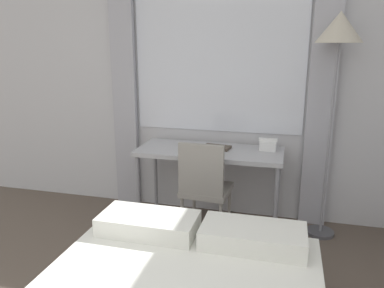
{
  "coord_description": "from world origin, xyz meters",
  "views": [
    {
      "loc": [
        0.87,
        -0.33,
        1.67
      ],
      "look_at": [
        0.14,
        2.48,
        0.9
      ],
      "focal_mm": 35.0,
      "sensor_mm": 36.0,
      "label": 1
    }
  ],
  "objects": [
    {
      "name": "wall_back_with_window",
      "position": [
        0.03,
        3.23,
        1.35
      ],
      "size": [
        4.95,
        0.13,
        2.7
      ],
      "color": "silver",
      "rests_on": "ground_plane"
    },
    {
      "name": "desk",
      "position": [
        0.2,
        2.88,
        0.68
      ],
      "size": [
        1.31,
        0.55,
        0.75
      ],
      "color": "#B2B2B7",
      "rests_on": "ground_plane"
    },
    {
      "name": "telephone",
      "position": [
        0.71,
        3.0,
        0.79
      ],
      "size": [
        0.17,
        0.14,
        0.11
      ],
      "color": "white",
      "rests_on": "desk"
    },
    {
      "name": "desk_chair",
      "position": [
        0.22,
        2.59,
        0.51
      ],
      "size": [
        0.42,
        0.42,
        0.9
      ],
      "rotation": [
        0.0,
        0.0,
        -0.06
      ],
      "color": "gray",
      "rests_on": "ground_plane"
    },
    {
      "name": "book",
      "position": [
        0.26,
        2.92,
        0.76
      ],
      "size": [
        0.27,
        0.18,
        0.02
      ],
      "rotation": [
        0.0,
        0.0,
        -0.16
      ],
      "color": "#4C4238",
      "rests_on": "desk"
    },
    {
      "name": "standing_lamp",
      "position": [
        1.22,
        2.95,
        1.69
      ],
      "size": [
        0.37,
        0.37,
        1.92
      ],
      "color": "#4C4C51",
      "rests_on": "ground_plane"
    }
  ]
}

